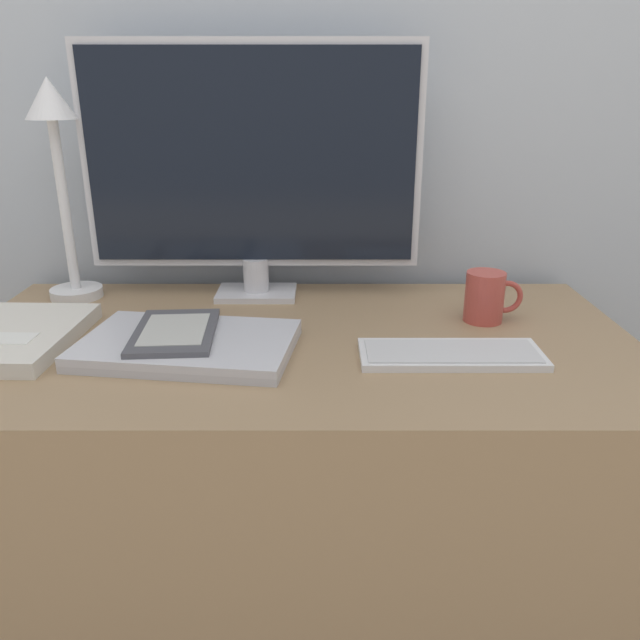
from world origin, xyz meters
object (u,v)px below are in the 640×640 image
(laptop, at_px, (190,345))
(ereader, at_px, (177,331))
(desk_lamp, at_px, (60,157))
(coffee_mug, at_px, (488,297))
(monitor, at_px, (254,165))
(keyboard, at_px, (453,354))
(notebook, at_px, (15,336))

(laptop, relative_size, ereader, 1.77)
(desk_lamp, distance_m, coffee_mug, 0.85)
(monitor, xyz_separation_m, ereader, (-0.11, -0.28, -0.23))
(keyboard, relative_size, ereader, 1.41)
(keyboard, bearing_deg, laptop, 176.62)
(laptop, distance_m, notebook, 0.30)
(coffee_mug, bearing_deg, desk_lamp, 170.21)
(desk_lamp, xyz_separation_m, notebook, (-0.01, -0.25, -0.27))
(keyboard, height_order, notebook, notebook)
(keyboard, bearing_deg, monitor, 136.47)
(notebook, relative_size, coffee_mug, 2.66)
(notebook, bearing_deg, coffee_mug, 7.85)
(ereader, relative_size, coffee_mug, 1.94)
(ereader, bearing_deg, keyboard, -5.00)
(notebook, distance_m, coffee_mug, 0.83)
(coffee_mug, bearing_deg, laptop, -164.16)
(ereader, bearing_deg, notebook, 175.86)
(ereader, bearing_deg, desk_lamp, 134.08)
(monitor, height_order, coffee_mug, monitor)
(monitor, distance_m, coffee_mug, 0.51)
(monitor, relative_size, ereader, 3.21)
(laptop, bearing_deg, coffee_mug, 15.84)
(monitor, xyz_separation_m, laptop, (-0.08, -0.30, -0.25))
(ereader, bearing_deg, monitor, 69.48)
(coffee_mug, bearing_deg, keyboard, -119.04)
(keyboard, bearing_deg, ereader, 175.00)
(ereader, xyz_separation_m, notebook, (-0.28, 0.02, -0.02))
(laptop, height_order, notebook, notebook)
(monitor, relative_size, keyboard, 2.27)
(laptop, relative_size, notebook, 1.29)
(laptop, bearing_deg, desk_lamp, 135.06)
(keyboard, distance_m, laptop, 0.42)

